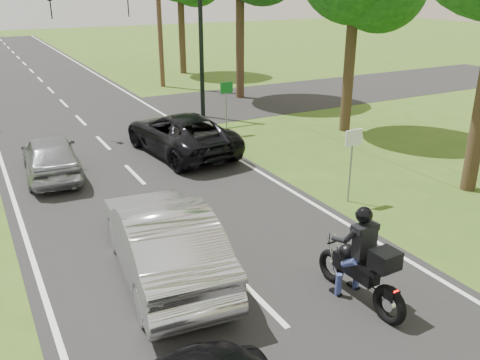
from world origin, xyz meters
The scene contains 10 objects.
ground centered at (0.00, 0.00, 0.00)m, with size 140.00×140.00×0.00m, color #355718.
road centered at (0.00, 10.00, 0.01)m, with size 8.00×100.00×0.01m, color black.
cross_road centered at (0.00, 16.00, 0.01)m, with size 60.00×7.00×0.01m, color black.
motorcycle_rider centered at (1.71, -0.96, 0.79)m, with size 0.66×2.34×2.02m.
dark_suv centered at (2.21, 9.42, 0.75)m, with size 2.45×5.30×1.47m, color black.
silver_sedan centered at (-1.30, 1.79, 0.84)m, with size 1.75×5.03×1.66m, color #B1B0B5.
silver_suv centered at (-2.35, 9.13, 0.70)m, with size 1.63×4.06×1.38m, color #929599.
traffic_signal centered at (3.34, 14.00, 4.14)m, with size 6.38×0.44×6.00m.
sign_white centered at (4.70, 2.98, 1.60)m, with size 0.55×0.07×2.12m.
sign_green centered at (4.90, 10.98, 1.60)m, with size 0.55×0.07×2.12m.
Camera 1 is at (-4.37, -7.23, 5.81)m, focal length 38.00 mm.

